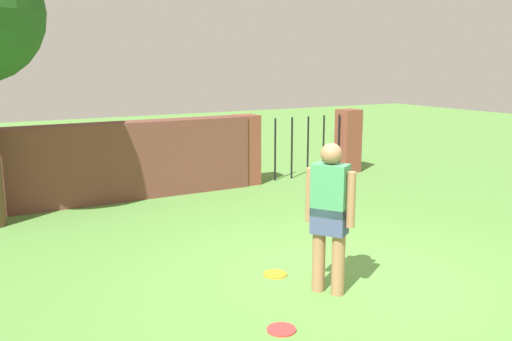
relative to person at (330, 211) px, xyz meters
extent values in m
plane|color=#568C3D|center=(0.34, 0.18, -0.90)|extent=(40.00, 40.00, 0.00)
cube|color=brown|center=(-1.16, 5.13, -0.20)|extent=(5.77, 0.50, 1.39)
cylinder|color=#9E704C|center=(-0.06, 0.09, -0.47)|extent=(0.14, 0.14, 0.85)
cylinder|color=#9E704C|center=(0.06, -0.09, -0.47)|extent=(0.14, 0.14, 0.85)
cube|color=#3F4C72|center=(0.00, 0.00, -0.10)|extent=(0.38, 0.42, 0.28)
cube|color=#3F8C59|center=(0.00, 0.00, 0.23)|extent=(0.38, 0.42, 0.55)
sphere|color=#9E704C|center=(0.00, 0.00, 0.61)|extent=(0.22, 0.22, 0.22)
cylinder|color=#9E704C|center=(-0.12, 0.19, 0.15)|extent=(0.09, 0.09, 0.58)
cylinder|color=#9E704C|center=(0.12, -0.19, 0.15)|extent=(0.09, 0.09, 0.58)
cube|color=brown|center=(1.83, 5.13, -0.20)|extent=(0.44, 0.44, 1.40)
cube|color=brown|center=(4.43, 5.13, -0.20)|extent=(0.44, 0.44, 1.40)
cylinder|color=black|center=(2.10, 5.13, -0.25)|extent=(0.04, 0.04, 1.30)
cylinder|color=black|center=(2.51, 5.13, -0.25)|extent=(0.04, 0.04, 1.30)
cylinder|color=black|center=(2.92, 5.13, -0.25)|extent=(0.04, 0.04, 1.30)
cylinder|color=black|center=(3.33, 5.13, -0.25)|extent=(0.04, 0.04, 1.30)
cylinder|color=black|center=(3.75, 5.13, -0.25)|extent=(0.04, 0.04, 1.30)
cylinder|color=black|center=(4.16, 5.13, -0.25)|extent=(0.04, 0.04, 1.30)
cylinder|color=orange|center=(-0.23, 0.69, -0.89)|extent=(0.27, 0.27, 0.02)
cylinder|color=red|center=(-0.89, -0.48, -0.89)|extent=(0.27, 0.27, 0.02)
camera|label=1|loc=(-3.42, -4.42, 1.53)|focal=38.56mm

